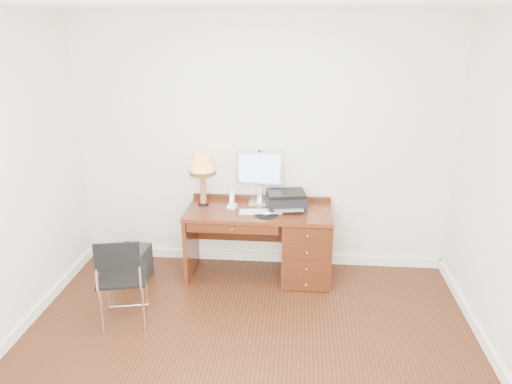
# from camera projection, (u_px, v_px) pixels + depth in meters

# --- Properties ---
(ground) EXTENTS (4.00, 4.00, 0.00)m
(ground) POSITION_uv_depth(u_px,v_px,m) (245.00, 357.00, 4.07)
(ground) COLOR black
(ground) RESTS_ON ground
(room_shell) EXTENTS (4.00, 4.00, 4.00)m
(room_shell) POSITION_uv_depth(u_px,v_px,m) (252.00, 309.00, 4.65)
(room_shell) COLOR silver
(room_shell) RESTS_ON ground
(desk) EXTENTS (1.50, 0.67, 0.75)m
(desk) POSITION_uv_depth(u_px,v_px,m) (290.00, 241.00, 5.23)
(desk) COLOR #542411
(desk) RESTS_ON ground
(monitor) EXTENTS (0.48, 0.17, 0.55)m
(monitor) POSITION_uv_depth(u_px,v_px,m) (259.00, 171.00, 5.26)
(monitor) COLOR silver
(monitor) RESTS_ON desk
(keyboard) EXTENTS (0.44, 0.17, 0.02)m
(keyboard) POSITION_uv_depth(u_px,v_px,m) (261.00, 212.00, 5.08)
(keyboard) COLOR white
(keyboard) RESTS_ON desk
(mouse_pad) EXTENTS (0.23, 0.23, 0.05)m
(mouse_pad) POSITION_uv_depth(u_px,v_px,m) (266.00, 214.00, 4.99)
(mouse_pad) COLOR black
(mouse_pad) RESTS_ON desk
(printer) EXTENTS (0.45, 0.38, 0.18)m
(printer) POSITION_uv_depth(u_px,v_px,m) (286.00, 200.00, 5.17)
(printer) COLOR black
(printer) RESTS_ON desk
(leg_lamp) EXTENTS (0.28, 0.28, 0.57)m
(leg_lamp) POSITION_uv_depth(u_px,v_px,m) (202.00, 167.00, 5.16)
(leg_lamp) COLOR black
(leg_lamp) RESTS_ON desk
(phone) EXTENTS (0.10, 0.10, 0.19)m
(phone) POSITION_uv_depth(u_px,v_px,m) (232.00, 203.00, 5.18)
(phone) COLOR white
(phone) RESTS_ON desk
(pen_cup) EXTENTS (0.08, 0.08, 0.10)m
(pen_cup) POSITION_uv_depth(u_px,v_px,m) (285.00, 199.00, 5.31)
(pen_cup) COLOR black
(pen_cup) RESTS_ON desk
(chair) EXTENTS (0.50, 0.50, 0.88)m
(chair) POSITION_uv_depth(u_px,v_px,m) (119.00, 273.00, 4.30)
(chair) COLOR black
(chair) RESTS_ON ground
(equipment_box) EXTENTS (0.33, 0.33, 0.36)m
(equipment_box) POSITION_uv_depth(u_px,v_px,m) (134.00, 264.00, 5.24)
(equipment_box) COLOR black
(equipment_box) RESTS_ON ground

